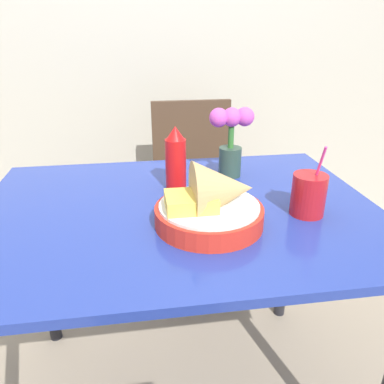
% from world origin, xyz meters
% --- Properties ---
extents(wall_window, '(7.00, 0.06, 2.60)m').
position_xyz_m(wall_window, '(0.00, 1.25, 1.30)').
color(wall_window, '#B7B2A3').
rests_on(wall_window, ground_plane).
extents(dining_table, '(1.15, 0.85, 0.78)m').
position_xyz_m(dining_table, '(0.00, 0.00, 0.67)').
color(dining_table, '#233893').
rests_on(dining_table, ground_plane).
extents(chair_far_window, '(0.40, 0.40, 0.93)m').
position_xyz_m(chair_far_window, '(0.17, 0.80, 0.54)').
color(chair_far_window, '#473323').
rests_on(chair_far_window, ground_plane).
extents(food_basket, '(0.28, 0.28, 0.18)m').
position_xyz_m(food_basket, '(0.08, -0.12, 0.84)').
color(food_basket, red).
rests_on(food_basket, dining_table).
extents(ketchup_bottle, '(0.07, 0.07, 0.21)m').
position_xyz_m(ketchup_bottle, '(0.01, 0.13, 0.88)').
color(ketchup_bottle, red).
rests_on(ketchup_bottle, dining_table).
extents(drink_cup, '(0.09, 0.09, 0.20)m').
position_xyz_m(drink_cup, '(0.35, -0.10, 0.83)').
color(drink_cup, red).
rests_on(drink_cup, dining_table).
extents(flower_vase, '(0.15, 0.08, 0.24)m').
position_xyz_m(flower_vase, '(0.20, 0.22, 0.92)').
color(flower_vase, '#2D4738').
rests_on(flower_vase, dining_table).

